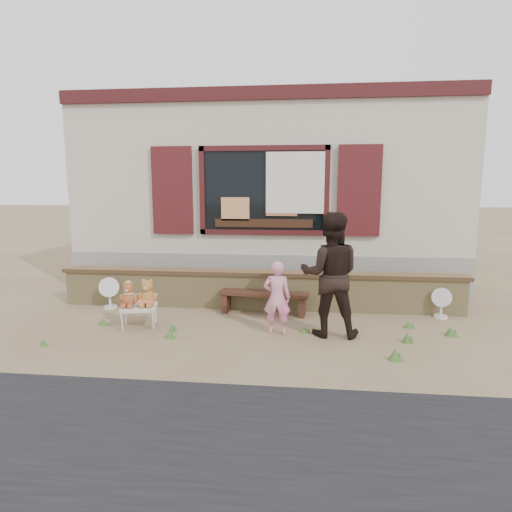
# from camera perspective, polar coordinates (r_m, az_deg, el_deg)

# --- Properties ---
(ground) EXTENTS (80.00, 80.00, 0.00)m
(ground) POSITION_cam_1_polar(r_m,az_deg,el_deg) (6.71, -0.56, -9.30)
(ground) COLOR brown
(ground) RESTS_ON ground
(shopfront) EXTENTS (8.04, 5.13, 4.00)m
(shopfront) POSITION_cam_1_polar(r_m,az_deg,el_deg) (10.83, 2.25, 8.55)
(shopfront) COLOR #9F9280
(shopfront) RESTS_ON ground
(brick_wall) EXTENTS (7.10, 0.36, 0.67)m
(brick_wall) POSITION_cam_1_polar(r_m,az_deg,el_deg) (7.57, 0.33, -4.44)
(brick_wall) COLOR tan
(brick_wall) RESTS_ON ground
(bench) EXTENTS (1.52, 0.45, 0.38)m
(bench) POSITION_cam_1_polar(r_m,az_deg,el_deg) (7.23, 1.04, -5.59)
(bench) COLOR #341C12
(bench) RESTS_ON ground
(folding_chair) EXTENTS (0.63, 0.59, 0.33)m
(folding_chair) POSITION_cam_1_polar(r_m,az_deg,el_deg) (6.82, -15.35, -6.70)
(folding_chair) COLOR beige
(folding_chair) RESTS_ON ground
(teddy_bear_left) EXTENTS (0.34, 0.31, 0.39)m
(teddy_bear_left) POSITION_cam_1_polar(r_m,az_deg,el_deg) (6.78, -16.61, -4.88)
(teddy_bear_left) COLOR brown
(teddy_bear_left) RESTS_ON folding_chair
(teddy_bear_right) EXTENTS (0.37, 0.34, 0.43)m
(teddy_bear_right) POSITION_cam_1_polar(r_m,az_deg,el_deg) (6.74, -14.26, -4.69)
(teddy_bear_right) COLOR #905A28
(teddy_bear_right) RESTS_ON folding_chair
(child) EXTENTS (0.40, 0.27, 1.08)m
(child) POSITION_cam_1_polar(r_m,az_deg,el_deg) (6.23, 2.81, -5.58)
(child) COLOR pink
(child) RESTS_ON ground
(adult) EXTENTS (0.89, 0.71, 1.78)m
(adult) POSITION_cam_1_polar(r_m,az_deg,el_deg) (6.19, 9.87, -2.46)
(adult) COLOR black
(adult) RESTS_ON ground
(fan_left) EXTENTS (0.36, 0.24, 0.56)m
(fan_left) POSITION_cam_1_polar(r_m,az_deg,el_deg) (7.99, -18.94, -4.64)
(fan_left) COLOR silver
(fan_left) RESTS_ON ground
(fan_right) EXTENTS (0.33, 0.22, 0.51)m
(fan_right) POSITION_cam_1_polar(r_m,az_deg,el_deg) (7.66, 23.50, -5.73)
(fan_right) COLOR silver
(fan_right) RESTS_ON ground
(grass_tufts) EXTENTS (5.77, 1.44, 0.15)m
(grass_tufts) POSITION_cam_1_polar(r_m,az_deg,el_deg) (6.21, 6.84, -10.28)
(grass_tufts) COLOR #3F6628
(grass_tufts) RESTS_ON ground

